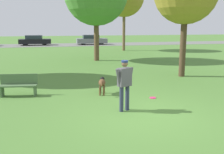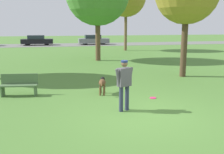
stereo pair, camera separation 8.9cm
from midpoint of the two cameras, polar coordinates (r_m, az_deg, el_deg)
name	(u,v)px [view 1 (the left image)]	position (r m, az deg, el deg)	size (l,w,h in m)	color
ground_plane	(143,116)	(8.07, 6.51, -8.36)	(120.00, 120.00, 0.00)	#4C7A33
far_road_strip	(72,45)	(36.79, -8.84, 6.95)	(120.00, 6.00, 0.01)	slate
person	(125,81)	(8.22, 2.44, -0.96)	(0.67, 0.37, 1.63)	#2D334C
dog	(102,83)	(10.35, -2.43, -1.34)	(0.40, 0.94, 0.63)	brown
frisbee	(153,98)	(10.00, 8.62, -4.48)	(0.25, 0.25, 0.02)	#E52366
parked_car_black	(35,40)	(37.01, -16.50, 7.66)	(4.18, 1.90, 1.34)	black
parked_car_grey	(91,40)	(36.86, -4.57, 8.08)	(4.16, 1.76, 1.35)	slate
park_bench	(19,84)	(10.75, -19.87, -1.50)	(1.44, 0.57, 0.84)	#4C6B42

